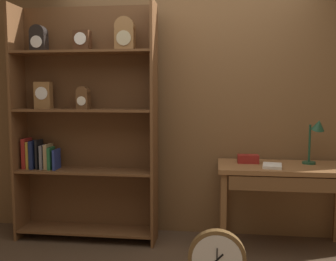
% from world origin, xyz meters
% --- Properties ---
extents(back_wood_panel, '(4.80, 0.05, 2.60)m').
position_xyz_m(back_wood_panel, '(0.00, 1.32, 1.30)').
color(back_wood_panel, brown).
rests_on(back_wood_panel, ground).
extents(bookshelf, '(1.37, 0.32, 2.27)m').
position_xyz_m(bookshelf, '(-0.98, 1.02, 1.17)').
color(bookshelf, brown).
rests_on(bookshelf, ground).
extents(workbench, '(1.19, 0.59, 0.78)m').
position_xyz_m(workbench, '(0.93, 0.94, 0.68)').
color(workbench, brown).
rests_on(workbench, ground).
extents(desk_lamp, '(0.19, 0.19, 0.43)m').
position_xyz_m(desk_lamp, '(1.21, 1.03, 1.07)').
color(desk_lamp, '#1E472D').
rests_on(desk_lamp, workbench).
extents(toolbox_small, '(0.19, 0.11, 0.08)m').
position_xyz_m(toolbox_small, '(0.61, 1.03, 0.82)').
color(toolbox_small, maroon).
rests_on(toolbox_small, workbench).
extents(open_repair_manual, '(0.19, 0.24, 0.02)m').
position_xyz_m(open_repair_manual, '(0.80, 0.86, 0.80)').
color(open_repair_manual, silver).
rests_on(open_repair_manual, workbench).
extents(round_clock_large, '(0.42, 0.11, 0.46)m').
position_xyz_m(round_clock_large, '(0.33, 0.14, 0.23)').
color(round_clock_large, brown).
rests_on(round_clock_large, ground).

